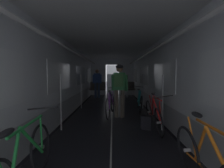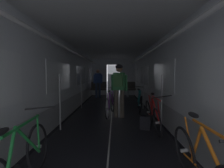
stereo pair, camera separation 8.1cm
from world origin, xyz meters
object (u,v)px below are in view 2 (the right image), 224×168
Objects in this scene: bicycle_purple_in_aisle at (110,104)px; backpack_on_floor at (146,122)px; bicycle_orange at (203,168)px; person_standing_near_bench at (98,82)px; bicycle_teal at (140,101)px; bench_seat_far_right at (128,88)px; person_cyclist_aisle at (119,85)px; bicycle_green at (20,162)px; bench_seat_far_left at (99,88)px; bicycle_red at (153,115)px.

bicycle_purple_in_aisle is 1.68m from backpack_on_floor.
bicycle_orange is 8.14m from person_standing_near_bench.
bicycle_teal is at bearing 90.54° from bicycle_orange.
bench_seat_far_right is 8.25m from bicycle_orange.
bicycle_orange is 1.00× the size of person_standing_near_bench.
bicycle_purple_in_aisle is at bearing 124.71° from backpack_on_floor.
person_standing_near_bench is (-1.14, 4.39, -0.10)m from person_cyclist_aisle.
bench_seat_far_right is 2.89× the size of backpack_on_floor.
bicycle_purple_in_aisle is at bearing -101.89° from bench_seat_far_right.
person_standing_near_bench is at bearing 108.12° from backpack_on_floor.
bicycle_purple_in_aisle is at bearing 138.38° from person_cyclist_aisle.
bicycle_teal reaches higher than bicycle_purple_in_aisle.
bench_seat_far_right reaches higher than bicycle_green.
bicycle_green is 3.79m from bicycle_purple_in_aisle.
bicycle_green is 0.98× the size of person_cyclist_aisle.
bench_seat_far_left is 0.57× the size of person_cyclist_aisle.
bicycle_teal is 1.01× the size of bicycle_purple_in_aisle.
bench_seat_far_right is at bearing 76.93° from bicycle_green.
bicycle_red is 1.00× the size of bicycle_orange.
person_cyclist_aisle is at bearing -41.62° from bicycle_purple_in_aisle.
bicycle_green is (-2.07, -2.27, 0.00)m from bicycle_red.
backpack_on_floor is at bearing 50.39° from bicycle_green.
bicycle_purple_in_aisle is (-1.14, 3.74, 0.00)m from bicycle_orange.
bench_seat_far_left and bicycle_teal have the same top height.
bicycle_purple_in_aisle is (0.85, -4.50, -0.18)m from bench_seat_far_left.
bicycle_orange is 3.64m from person_cyclist_aisle.
bicycle_teal is 0.98× the size of person_cyclist_aisle.
bench_seat_far_right reaches higher than bicycle_orange.
bicycle_orange is at bearing -75.82° from person_standing_near_bench.
bench_seat_far_left is 0.58× the size of bicycle_red.
bicycle_green is at bearing -103.07° from bench_seat_far_right.
person_cyclist_aisle reaches higher than backpack_on_floor.
person_cyclist_aisle is at bearing 126.06° from bicycle_red.
bench_seat_far_left reaches higher than backpack_on_floor.
bicycle_orange reaches higher than backpack_on_floor.
person_cyclist_aisle reaches higher than bench_seat_far_left.
person_standing_near_bench is (-0.85, 4.13, 0.59)m from bicycle_purple_in_aisle.
person_standing_near_bench reaches higher than bench_seat_far_right.
person_standing_near_bench is at bearing 118.86° from bicycle_teal.
bench_seat_far_right is at bearing 90.03° from backpack_on_floor.
bicycle_red reaches higher than bench_seat_far_right.
bicycle_orange is 4.97× the size of backpack_on_floor.
backpack_on_floor is (-0.19, 2.37, -0.21)m from bicycle_orange.
bicycle_teal is 2.00m from bicycle_red.
bicycle_red is 1.57m from person_cyclist_aisle.
bicycle_orange is (0.01, -2.34, 0.00)m from bicycle_red.
person_cyclist_aisle reaches higher than bicycle_red.
person_standing_near_bench reaches higher than bicycle_red.
bench_seat_far_left is 8.48m from bicycle_orange.
bicycle_teal is 1.00× the size of bicycle_red.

